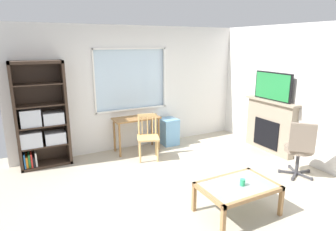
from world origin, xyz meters
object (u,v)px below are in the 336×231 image
office_chair (300,147)px  tv (273,86)px  bookshelf (41,122)px  wooden_chair (148,137)px  plastic_drawer_unit (169,131)px  coffee_table (238,189)px  sippy_cup (243,182)px  desk_under_window (136,123)px  fireplace (270,125)px

office_chair → tv: bearing=66.7°
bookshelf → wooden_chair: bookshelf is taller
bookshelf → office_chair: bookshelf is taller
tv → plastic_drawer_unit: bearing=141.4°
bookshelf → coffee_table: bearing=-53.6°
bookshelf → plastic_drawer_unit: 2.70m
tv → sippy_cup: tv is taller
bookshelf → tv: bookshelf is taller
bookshelf → office_chair: 4.63m
wooden_chair → plastic_drawer_unit: (0.77, 0.57, -0.16)m
bookshelf → wooden_chair: bearing=-18.6°
desk_under_window → wooden_chair: 0.54m
wooden_chair → office_chair: bearing=-44.6°
office_chair → desk_under_window: bearing=129.2°
fireplace → sippy_cup: fireplace is taller
desk_under_window → coffee_table: size_ratio=0.95×
plastic_drawer_unit → sippy_cup: (-0.43, -2.92, 0.17)m
office_chair → sippy_cup: 1.68m
office_chair → sippy_cup: (-1.63, -0.41, -0.08)m
desk_under_window → fireplace: 2.84m
desk_under_window → coffee_table: (0.33, -2.83, -0.25)m
wooden_chair → office_chair: office_chair is taller
coffee_table → desk_under_window: bearing=96.7°
desk_under_window → sippy_cup: size_ratio=10.84×
desk_under_window → plastic_drawer_unit: desk_under_window is taller
office_chair → plastic_drawer_unit: bearing=115.5°
sippy_cup → desk_under_window: bearing=97.4°
tv → coffee_table: size_ratio=0.90×
coffee_table → fireplace: bearing=34.8°
desk_under_window → plastic_drawer_unit: size_ratio=1.63×
plastic_drawer_unit → fireplace: size_ratio=0.46×
bookshelf → office_chair: size_ratio=1.96×
tv → bookshelf: bearing=161.9°
office_chair → coffee_table: size_ratio=0.98×
wooden_chair → plastic_drawer_unit: 0.97m
fireplace → office_chair: (-0.51, -1.16, -0.00)m
plastic_drawer_unit → fireplace: (1.71, -1.36, 0.26)m
plastic_drawer_unit → bookshelf: bearing=178.6°
plastic_drawer_unit → fireplace: bearing=-38.3°
coffee_table → sippy_cup: (0.04, -0.04, 0.10)m
plastic_drawer_unit → sippy_cup: bearing=-98.4°
wooden_chair → tv: bearing=-17.7°
desk_under_window → wooden_chair: bearing=-86.0°
desk_under_window → tv: (2.50, -1.31, 0.78)m
desk_under_window → tv: 2.93m
fireplace → office_chair: 1.26m
office_chair → sippy_cup: office_chair is taller
wooden_chair → tv: 2.75m
bookshelf → wooden_chair: (1.87, -0.63, -0.39)m
plastic_drawer_unit → office_chair: bearing=-64.5°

